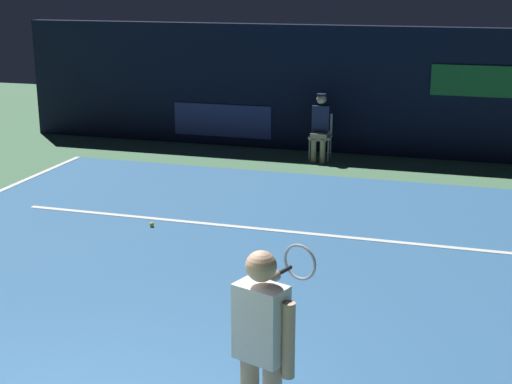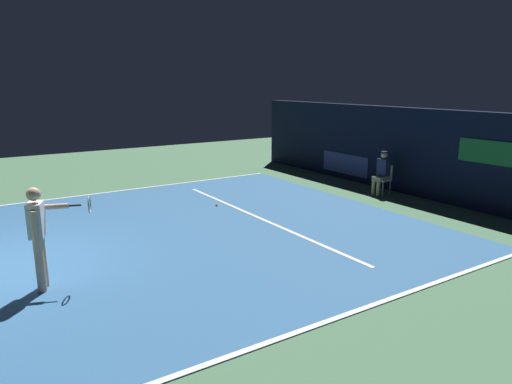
# 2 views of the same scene
# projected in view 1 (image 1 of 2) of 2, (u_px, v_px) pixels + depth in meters

# --- Properties ---
(ground_plane) EXTENTS (28.62, 28.62, 0.00)m
(ground_plane) POSITION_uv_depth(u_px,v_px,m) (224.00, 275.00, 9.15)
(ground_plane) COLOR #4C7A56
(court_surface) EXTENTS (9.85, 10.06, 0.01)m
(court_surface) POSITION_uv_depth(u_px,v_px,m) (224.00, 274.00, 9.15)
(court_surface) COLOR #336699
(court_surface) RESTS_ON ground
(line_service) EXTENTS (7.69, 0.10, 0.01)m
(line_service) POSITION_uv_depth(u_px,v_px,m) (264.00, 229.00, 10.77)
(line_service) COLOR white
(line_service) RESTS_ON court_surface
(back_wall) EXTENTS (13.99, 0.33, 2.60)m
(back_wall) POSITION_uv_depth(u_px,v_px,m) (336.00, 90.00, 15.35)
(back_wall) COLOR black
(back_wall) RESTS_ON ground
(tennis_player) EXTENTS (0.50, 1.05, 1.73)m
(tennis_player) POSITION_uv_depth(u_px,v_px,m) (263.00, 348.00, 5.27)
(tennis_player) COLOR #DBAD89
(tennis_player) RESTS_ON ground
(line_judge_on_chair) EXTENTS (0.46, 0.55, 1.32)m
(line_judge_on_chair) POSITION_uv_depth(u_px,v_px,m) (320.00, 126.00, 14.79)
(line_judge_on_chair) COLOR white
(line_judge_on_chair) RESTS_ON ground
(tennis_ball) EXTENTS (0.07, 0.07, 0.07)m
(tennis_ball) POSITION_uv_depth(u_px,v_px,m) (152.00, 224.00, 10.88)
(tennis_ball) COLOR #CCE033
(tennis_ball) RESTS_ON court_surface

